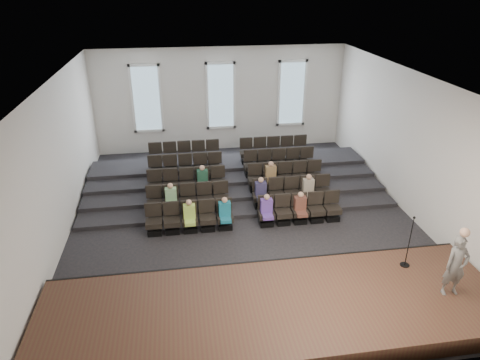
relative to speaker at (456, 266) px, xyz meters
name	(u,v)px	position (x,y,z in m)	size (l,w,h in m)	color
ground	(243,218)	(-4.55, 5.38, -1.34)	(14.00, 14.00, 0.00)	black
ceiling	(244,79)	(-4.55, 5.38, 3.67)	(12.00, 14.00, 0.02)	white
wall_back	(221,100)	(-4.55, 12.40, 1.16)	(12.00, 0.04, 5.00)	silver
wall_front	(301,290)	(-4.55, -1.64, 1.16)	(12.00, 0.04, 5.00)	silver
wall_left	(56,164)	(-10.57, 5.38, 1.16)	(0.04, 14.00, 5.00)	silver
wall_right	(410,144)	(1.47, 5.38, 1.16)	(0.04, 14.00, 5.00)	silver
stage	(274,311)	(-4.55, 0.28, -1.09)	(11.80, 3.60, 0.50)	#412B1B
stage_lip	(261,268)	(-4.55, 2.05, -1.09)	(11.80, 0.06, 0.52)	black
risers	(232,176)	(-4.55, 8.55, -1.15)	(11.80, 4.80, 0.60)	black
seating_rows	(237,182)	(-4.55, 6.92, -0.66)	(6.80, 4.70, 1.67)	black
windows	(221,96)	(-4.55, 12.33, 1.36)	(8.44, 0.10, 3.24)	white
audience	(244,195)	(-4.47, 5.60, -0.55)	(5.45, 2.64, 1.10)	#ACD153
speaker	(456,266)	(0.00, 0.00, 0.00)	(0.61, 0.40, 1.69)	#615E5C
mic_stand	(407,251)	(-0.56, 1.26, -0.37)	(0.27, 0.27, 1.59)	black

